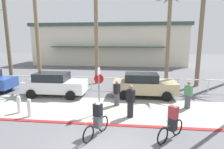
% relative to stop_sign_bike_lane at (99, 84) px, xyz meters
% --- Properties ---
extents(ground_plane, '(80.00, 80.00, 0.00)m').
position_rel_stop_sign_bike_lane_xyz_m(ground_plane, '(0.74, 6.55, -1.68)').
color(ground_plane, '#5B5B60').
extents(sidewalk_strip, '(44.00, 4.00, 0.02)m').
position_rel_stop_sign_bike_lane_xyz_m(sidewalk_strip, '(0.74, 0.75, -1.67)').
color(sidewalk_strip, '#9E9E93').
rests_on(sidewalk_strip, ground).
extents(curb_paint, '(44.00, 0.24, 0.03)m').
position_rel_stop_sign_bike_lane_xyz_m(curb_paint, '(0.74, -1.25, -1.66)').
color(curb_paint, maroon).
rests_on(curb_paint, ground).
extents(building_backdrop, '(24.71, 9.47, 6.59)m').
position_rel_stop_sign_bike_lane_xyz_m(building_backdrop, '(-2.11, 22.58, 1.64)').
color(building_backdrop, beige).
rests_on(building_backdrop, ground).
extents(rail_fence, '(22.90, 0.08, 1.04)m').
position_rel_stop_sign_bike_lane_xyz_m(rail_fence, '(0.74, 5.05, -0.84)').
color(rail_fence, white).
rests_on(rail_fence, ground).
extents(stop_sign_bike_lane, '(0.52, 0.56, 2.56)m').
position_rel_stop_sign_bike_lane_xyz_m(stop_sign_bike_lane, '(0.00, 0.00, 0.00)').
color(stop_sign_bike_lane, gray).
rests_on(stop_sign_bike_lane, ground).
extents(bollard_0, '(0.20, 0.20, 1.00)m').
position_rel_stop_sign_bike_lane_xyz_m(bollard_0, '(-4.45, -0.32, -1.16)').
color(bollard_0, white).
rests_on(bollard_0, ground).
extents(bollard_2, '(0.20, 0.20, 1.00)m').
position_rel_stop_sign_bike_lane_xyz_m(bollard_2, '(-3.59, -0.76, -1.16)').
color(bollard_2, white).
rests_on(bollard_2, ground).
extents(palm_tree_1, '(3.36, 2.86, 8.58)m').
position_rel_stop_sign_bike_lane_xyz_m(palm_tree_1, '(-10.64, 7.92, 4.38)').
color(palm_tree_1, brown).
rests_on(palm_tree_1, ground).
extents(palm_tree_2, '(3.58, 3.09, 8.99)m').
position_rel_stop_sign_bike_lane_xyz_m(palm_tree_2, '(-7.27, 7.63, 4.71)').
color(palm_tree_2, '#846B4C').
rests_on(palm_tree_2, ground).
extents(palm_tree_3, '(3.36, 2.62, 10.03)m').
position_rel_stop_sign_bike_lane_xyz_m(palm_tree_3, '(-1.55, 7.25, 5.56)').
color(palm_tree_3, '#846B4C').
rests_on(palm_tree_3, ground).
extents(palm_tree_4, '(3.36, 3.36, 8.13)m').
position_rel_stop_sign_bike_lane_xyz_m(palm_tree_4, '(5.13, 8.91, 4.36)').
color(palm_tree_4, '#846B4C').
rests_on(palm_tree_4, ground).
extents(palm_tree_5, '(3.13, 3.45, 9.37)m').
position_rel_stop_sign_bike_lane_xyz_m(palm_tree_5, '(7.45, 7.25, 5.28)').
color(palm_tree_5, '#756047').
rests_on(palm_tree_5, ground).
extents(car_white_1, '(4.40, 2.02, 1.69)m').
position_rel_stop_sign_bike_lane_xyz_m(car_white_1, '(-3.81, 3.06, -0.81)').
color(car_white_1, white).
rests_on(car_white_1, ground).
extents(car_tan_2, '(4.40, 2.02, 1.69)m').
position_rel_stop_sign_bike_lane_xyz_m(car_tan_2, '(2.60, 3.53, -0.81)').
color(car_tan_2, tan).
rests_on(car_tan_2, ground).
extents(cyclist_teal_0, '(1.28, 1.37, 1.50)m').
position_rel_stop_sign_bike_lane_xyz_m(cyclist_teal_0, '(3.40, -2.19, -0.98)').
color(cyclist_teal_0, black).
rests_on(cyclist_teal_0, ground).
extents(cyclist_red_1, '(0.79, 1.69, 1.50)m').
position_rel_stop_sign_bike_lane_xyz_m(cyclist_red_1, '(0.33, -2.26, -0.98)').
color(cyclist_red_1, black).
rests_on(cyclist_red_1, ground).
extents(pedestrian_0, '(0.43, 0.47, 1.61)m').
position_rel_stop_sign_bike_lane_xyz_m(pedestrian_0, '(0.84, 1.47, -0.94)').
color(pedestrian_0, '#4C4C51').
rests_on(pedestrian_0, ground).
extents(pedestrian_1, '(0.47, 0.46, 1.64)m').
position_rel_stop_sign_bike_lane_xyz_m(pedestrian_1, '(5.06, 1.47, -0.92)').
color(pedestrian_1, '#4C4C51').
rests_on(pedestrian_1, ground).
extents(pedestrian_2, '(0.48, 0.44, 1.76)m').
position_rel_stop_sign_bike_lane_xyz_m(pedestrian_2, '(1.69, -0.23, -0.86)').
color(pedestrian_2, '#232326').
rests_on(pedestrian_2, ground).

